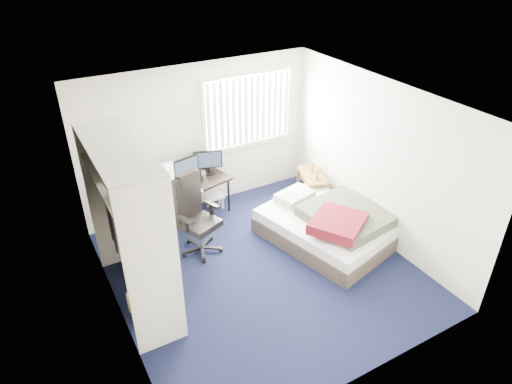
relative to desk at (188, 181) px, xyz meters
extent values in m
plane|color=black|center=(0.39, -1.76, -0.71)|extent=(4.20, 4.20, 0.00)
plane|color=silver|center=(0.39, 0.34, 0.54)|extent=(4.00, 0.00, 4.00)
plane|color=silver|center=(0.39, -3.86, 0.54)|extent=(4.00, 0.00, 4.00)
plane|color=silver|center=(-1.61, -1.76, 0.54)|extent=(0.00, 4.20, 4.20)
plane|color=silver|center=(2.39, -1.76, 0.54)|extent=(0.00, 4.20, 4.20)
plane|color=white|center=(0.39, -1.76, 1.79)|extent=(4.20, 4.20, 0.00)
cube|color=white|center=(1.29, 0.32, 0.89)|extent=(1.60, 0.02, 1.20)
cube|color=beige|center=(1.29, 0.29, 1.52)|extent=(1.72, 0.06, 0.06)
cube|color=beige|center=(1.29, 0.29, 0.26)|extent=(1.72, 0.06, 0.06)
cube|color=white|center=(1.29, 0.26, 0.89)|extent=(1.60, 0.04, 1.16)
cube|color=beige|center=(-1.31, -2.36, 0.39)|extent=(0.60, 0.04, 2.20)
cube|color=beige|center=(-1.31, -0.56, 0.39)|extent=(0.60, 0.04, 2.20)
cube|color=beige|center=(-1.31, -1.46, 1.49)|extent=(0.60, 1.80, 0.04)
cube|color=beige|center=(-1.31, -1.46, 1.11)|extent=(0.56, 1.74, 0.03)
cylinder|color=silver|center=(-1.31, -1.46, 0.99)|extent=(0.03, 1.72, 0.03)
cube|color=#26262B|center=(-1.31, -1.56, 0.54)|extent=(0.38, 1.10, 0.90)
cube|color=beige|center=(-0.99, -1.01, 0.39)|extent=(0.03, 0.90, 2.20)
cube|color=white|center=(-1.31, -1.91, 1.24)|extent=(0.38, 0.30, 0.24)
cube|color=gray|center=(-1.31, -1.41, 1.23)|extent=(0.34, 0.28, 0.22)
cube|color=black|center=(0.00, -0.03, -0.06)|extent=(1.47, 0.93, 0.04)
cylinder|color=black|center=(-0.54, -0.42, -0.40)|extent=(0.04, 0.04, 0.63)
cylinder|color=black|center=(-0.66, 0.08, -0.40)|extent=(0.04, 0.04, 0.63)
cylinder|color=black|center=(0.67, -0.13, -0.40)|extent=(0.04, 0.04, 0.63)
cylinder|color=black|center=(0.54, 0.37, -0.40)|extent=(0.04, 0.04, 0.63)
cube|color=white|center=(-0.45, -0.02, 0.24)|extent=(0.49, 0.15, 0.36)
cube|color=white|center=(-0.45, -0.02, 0.24)|extent=(0.44, 0.11, 0.31)
cube|color=black|center=(0.02, 0.09, 0.22)|extent=(0.47, 0.14, 0.32)
cube|color=#1E2838|center=(0.02, 0.09, 0.22)|extent=(0.42, 0.11, 0.27)
cube|color=black|center=(0.44, 0.15, 0.22)|extent=(0.47, 0.14, 0.32)
cube|color=#1E2838|center=(0.44, 0.15, 0.22)|extent=(0.42, 0.11, 0.27)
cube|color=white|center=(-0.11, -0.15, -0.03)|extent=(0.42, 0.23, 0.02)
cube|color=black|center=(0.16, -0.08, -0.03)|extent=(0.08, 0.11, 0.02)
cylinder|color=silver|center=(0.28, -0.01, 0.04)|extent=(0.08, 0.08, 0.16)
cube|color=white|center=(0.00, -0.03, -0.04)|extent=(0.36, 0.34, 0.00)
cube|color=black|center=(-0.20, -0.92, -0.65)|extent=(0.77, 0.77, 0.12)
cylinder|color=silver|center=(-0.20, -0.92, -0.45)|extent=(0.06, 0.06, 0.39)
cube|color=black|center=(-0.20, -0.92, -0.22)|extent=(0.64, 0.64, 0.10)
cube|color=black|center=(-0.28, -0.71, 0.17)|extent=(0.49, 0.28, 0.69)
cube|color=black|center=(-0.28, -0.71, 0.47)|extent=(0.32, 0.22, 0.16)
cube|color=black|center=(-0.44, -1.02, -0.01)|extent=(0.17, 0.28, 0.04)
cube|color=black|center=(0.05, -0.82, -0.01)|extent=(0.17, 0.28, 0.04)
cube|color=white|center=(0.50, 0.09, -0.49)|extent=(0.32, 0.26, 0.03)
cylinder|color=white|center=(0.39, 0.02, -0.60)|extent=(0.04, 0.04, 0.22)
cylinder|color=white|center=(0.40, 0.18, -0.60)|extent=(0.04, 0.04, 0.22)
cylinder|color=white|center=(0.61, 0.01, -0.60)|extent=(0.04, 0.04, 0.22)
cylinder|color=white|center=(0.62, 0.16, -0.60)|extent=(0.04, 0.04, 0.22)
cube|color=brown|center=(2.14, -0.50, -0.22)|extent=(0.59, 0.83, 0.04)
cube|color=brown|center=(1.89, -0.77, -0.47)|extent=(0.05, 0.05, 0.48)
cube|color=brown|center=(2.10, -0.13, -0.47)|extent=(0.05, 0.05, 0.48)
cube|color=brown|center=(2.18, -0.86, -0.47)|extent=(0.05, 0.05, 0.48)
cube|color=brown|center=(2.38, -0.22, -0.47)|extent=(0.05, 0.05, 0.48)
cube|color=brown|center=(2.09, -0.66, -0.11)|extent=(0.06, 0.14, 0.18)
cube|color=brown|center=(2.17, -0.39, -0.11)|extent=(0.06, 0.14, 0.18)
cube|color=#3F352D|center=(1.64, -1.60, -0.59)|extent=(1.86, 2.21, 0.25)
cube|color=white|center=(1.64, -1.60, -0.39)|extent=(1.81, 2.16, 0.17)
cube|color=#AAB2A4|center=(1.47, -0.94, -0.23)|extent=(0.68, 0.53, 0.14)
cube|color=#384030|center=(1.84, -1.80, -0.23)|extent=(1.23, 1.33, 0.18)
cube|color=#510D18|center=(1.53, -1.99, -0.16)|extent=(1.01, 0.99, 0.16)
cube|color=tan|center=(-1.26, -1.71, -0.55)|extent=(0.53, 0.48, 0.33)
camera|label=1|loc=(-2.20, -6.17, 3.61)|focal=32.00mm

